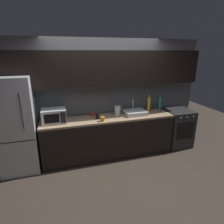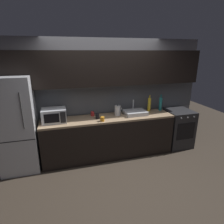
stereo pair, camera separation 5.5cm
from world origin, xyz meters
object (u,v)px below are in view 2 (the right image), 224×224
object	(u,v)px
mug_dark	(97,116)
wine_bottle_teal	(161,104)
refrigerator	(17,125)
mug_amber	(102,119)
oven_range	(178,128)
mug_red	(93,114)
kettle	(118,110)
microwave	(54,115)
wine_bottle_yellow	(149,104)

from	to	relation	value
mug_dark	wine_bottle_teal	bearing A→B (deg)	5.47
refrigerator	mug_amber	world-z (taller)	refrigerator
oven_range	mug_red	distance (m)	2.12
refrigerator	oven_range	distance (m)	3.55
kettle	microwave	bearing A→B (deg)	-177.46
kettle	mug_red	bearing A→B (deg)	169.23
oven_range	mug_red	world-z (taller)	mug_red
wine_bottle_teal	mug_amber	size ratio (longest dim) A/B	4.36
wine_bottle_teal	mug_red	size ratio (longest dim) A/B	4.14
wine_bottle_yellow	mug_dark	xyz separation A→B (m)	(-1.27, -0.20, -0.11)
microwave	kettle	world-z (taller)	microwave
oven_range	mug_amber	bearing A→B (deg)	-174.21
refrigerator	oven_range	world-z (taller)	refrigerator
microwave	mug_amber	bearing A→B (deg)	-13.14
microwave	mug_red	xyz separation A→B (m)	(0.79, 0.16, -0.09)
mug_amber	microwave	bearing A→B (deg)	166.86
kettle	mug_red	xyz separation A→B (m)	(-0.54, 0.10, -0.06)
wine_bottle_yellow	mug_dark	size ratio (longest dim) A/B	3.78
refrigerator	mug_dark	distance (m)	1.53
wine_bottle_teal	mug_amber	world-z (taller)	wine_bottle_teal
mug_amber	mug_red	distance (m)	0.40
wine_bottle_yellow	refrigerator	bearing A→B (deg)	-176.20
mug_amber	mug_red	size ratio (longest dim) A/B	0.95
microwave	mug_dark	distance (m)	0.86
oven_range	wine_bottle_teal	distance (m)	0.77
oven_range	mug_dark	xyz separation A→B (m)	(-1.99, -0.01, 0.50)
refrigerator	mug_amber	size ratio (longest dim) A/B	20.78
refrigerator	microwave	distance (m)	0.69
oven_range	wine_bottle_teal	world-z (taller)	wine_bottle_teal
refrigerator	wine_bottle_teal	world-z (taller)	refrigerator
kettle	mug_dark	distance (m)	0.48
refrigerator	oven_range	size ratio (longest dim) A/B	2.03
kettle	wine_bottle_yellow	bearing A→B (deg)	7.73
refrigerator	oven_range	xyz separation A→B (m)	(3.52, -0.00, -0.46)
mug_red	kettle	bearing A→B (deg)	-10.77
mug_red	mug_dark	world-z (taller)	mug_dark
microwave	mug_dark	bearing A→B (deg)	-2.19
refrigerator	wine_bottle_teal	xyz separation A→B (m)	(3.07, 0.13, 0.15)
refrigerator	mug_dark	xyz separation A→B (m)	(1.53, -0.01, 0.04)
kettle	mug_dark	bearing A→B (deg)	-169.02
mug_amber	mug_red	world-z (taller)	mug_red
refrigerator	mug_amber	distance (m)	1.61
microwave	mug_amber	world-z (taller)	microwave
kettle	mug_amber	bearing A→B (deg)	-145.91
oven_range	kettle	bearing A→B (deg)	177.04
microwave	mug_dark	world-z (taller)	microwave
refrigerator	wine_bottle_teal	distance (m)	3.08
mug_amber	wine_bottle_yellow	bearing A→B (deg)	17.56
kettle	wine_bottle_teal	bearing A→B (deg)	3.00
microwave	refrigerator	bearing A→B (deg)	-178.45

